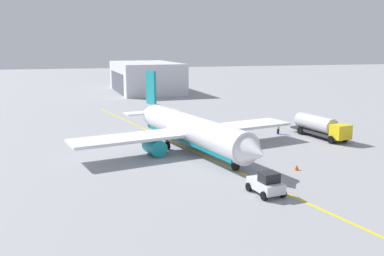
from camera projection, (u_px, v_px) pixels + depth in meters
name	position (u px, v px, depth m)	size (l,w,h in m)	color
ground_plane	(192.00, 151.00, 54.29)	(400.00, 400.00, 0.00)	#939399
airplane	(190.00, 130.00, 54.20)	(30.86, 31.07, 9.62)	white
fuel_tanker	(320.00, 126.00, 61.68)	(10.84, 4.11, 3.15)	#2D2D33
pushback_tug	(266.00, 184.00, 38.25)	(3.84, 2.75, 2.20)	silver
refueling_worker	(278.00, 129.00, 64.26)	(0.61, 0.51, 1.71)	navy
safety_cone_nose	(269.00, 171.00, 44.21)	(0.65, 0.65, 0.72)	#F2590F
safety_cone_wingtip	(297.00, 167.00, 45.83)	(0.56, 0.56, 0.62)	#F2590F
distant_hangar	(146.00, 77.00, 122.40)	(31.06, 18.43, 8.45)	silver
taxi_line_marking	(192.00, 151.00, 54.29)	(80.39, 0.30, 0.01)	yellow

